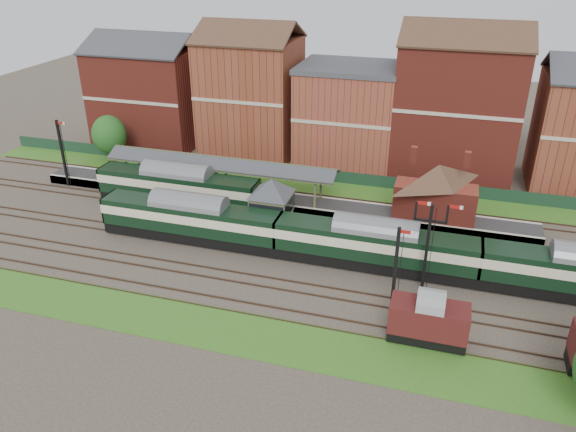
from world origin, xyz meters
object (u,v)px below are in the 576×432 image
(dmu_train, at_px, (375,245))
(platform_railcar, at_px, (178,186))
(signal_box, at_px, (272,206))
(semaphore_bracket, at_px, (428,243))
(goods_van_a, at_px, (429,320))

(dmu_train, relative_size, platform_railcar, 2.94)
(signal_box, bearing_deg, dmu_train, -17.15)
(semaphore_bracket, relative_size, dmu_train, 0.15)
(signal_box, bearing_deg, goods_van_a, -37.72)
(dmu_train, bearing_deg, goods_van_a, -59.50)
(signal_box, distance_m, goods_van_a, 20.06)
(semaphore_bracket, distance_m, dmu_train, 5.62)
(platform_railcar, relative_size, goods_van_a, 3.24)
(dmu_train, bearing_deg, signal_box, 162.85)
(goods_van_a, bearing_deg, signal_box, 142.28)
(dmu_train, height_order, platform_railcar, platform_railcar)
(semaphore_bracket, height_order, dmu_train, semaphore_bracket)
(dmu_train, height_order, goods_van_a, dmu_train)
(platform_railcar, bearing_deg, goods_van_a, -29.38)
(signal_box, height_order, semaphore_bracket, semaphore_bracket)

